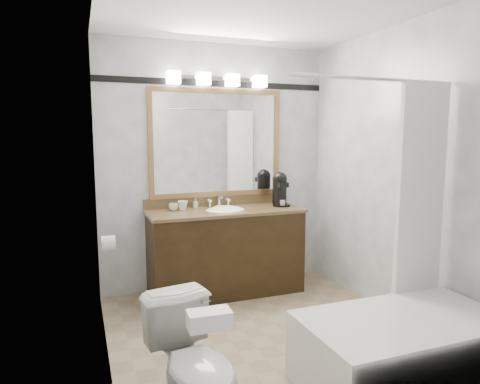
# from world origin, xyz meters

# --- Properties ---
(room) EXTENTS (2.42, 2.62, 2.52)m
(room) POSITION_xyz_m (0.00, 0.00, 1.25)
(room) COLOR gray
(room) RESTS_ON ground
(vanity) EXTENTS (1.53, 0.58, 0.97)m
(vanity) POSITION_xyz_m (0.00, 1.02, 0.44)
(vanity) COLOR black
(vanity) RESTS_ON ground
(mirror) EXTENTS (1.40, 0.04, 1.10)m
(mirror) POSITION_xyz_m (0.00, 1.28, 1.50)
(mirror) COLOR #987144
(mirror) RESTS_ON room
(vanity_light_bar) EXTENTS (1.02, 0.14, 0.12)m
(vanity_light_bar) POSITION_xyz_m (0.00, 1.23, 2.13)
(vanity_light_bar) COLOR silver
(vanity_light_bar) RESTS_ON room
(accent_stripe) EXTENTS (2.40, 0.01, 0.06)m
(accent_stripe) POSITION_xyz_m (0.00, 1.29, 2.10)
(accent_stripe) COLOR black
(accent_stripe) RESTS_ON room
(bathtub) EXTENTS (1.30, 0.75, 1.96)m
(bathtub) POSITION_xyz_m (0.55, -0.90, 0.28)
(bathtub) COLOR white
(bathtub) RESTS_ON ground
(tp_roll) EXTENTS (0.11, 0.12, 0.12)m
(tp_roll) POSITION_xyz_m (-1.14, 0.66, 0.70)
(tp_roll) COLOR white
(tp_roll) RESTS_ON room
(toilet) EXTENTS (0.49, 0.73, 0.69)m
(toilet) POSITION_xyz_m (-0.80, -0.84, 0.35)
(toilet) COLOR white
(toilet) RESTS_ON ground
(tissue_box) EXTENTS (0.21, 0.12, 0.08)m
(tissue_box) POSITION_xyz_m (-0.80, -1.12, 0.73)
(tissue_box) COLOR white
(tissue_box) RESTS_ON toilet
(coffee_maker) EXTENTS (0.18, 0.23, 0.35)m
(coffee_maker) POSITION_xyz_m (0.62, 1.07, 1.03)
(coffee_maker) COLOR black
(coffee_maker) RESTS_ON vanity
(cup_left) EXTENTS (0.09, 0.09, 0.07)m
(cup_left) POSITION_xyz_m (-0.49, 1.15, 0.89)
(cup_left) COLOR white
(cup_left) RESTS_ON vanity
(cup_right) EXTENTS (0.10, 0.10, 0.09)m
(cup_right) POSITION_xyz_m (-0.40, 1.14, 0.90)
(cup_right) COLOR white
(cup_right) RESTS_ON vanity
(soap_bottle_a) EXTENTS (0.04, 0.04, 0.09)m
(soap_bottle_a) POSITION_xyz_m (-0.25, 1.22, 0.90)
(soap_bottle_a) COLOR white
(soap_bottle_a) RESTS_ON vanity
(soap_bar) EXTENTS (0.08, 0.05, 0.02)m
(soap_bar) POSITION_xyz_m (-0.02, 1.13, 0.86)
(soap_bar) COLOR beige
(soap_bar) RESTS_ON vanity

